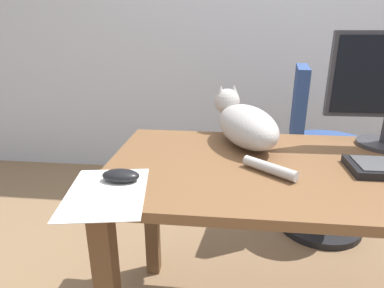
# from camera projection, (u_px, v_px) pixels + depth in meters

# --- Properties ---
(back_wall) EXTENTS (6.00, 0.04, 2.60)m
(back_wall) POSITION_uv_depth(u_px,v_px,m) (288.00, 3.00, 2.28)
(back_wall) COLOR silver
(back_wall) RESTS_ON ground_plane
(desk) EXTENTS (1.58, 0.68, 0.71)m
(desk) POSITION_uv_depth(u_px,v_px,m) (346.00, 195.00, 1.07)
(desk) COLOR brown
(desk) RESTS_ON ground_plane
(office_chair) EXTENTS (0.48, 0.48, 0.94)m
(office_chair) POSITION_uv_depth(u_px,v_px,m) (318.00, 162.00, 1.84)
(office_chair) COLOR black
(office_chair) RESTS_ON ground_plane
(cat) EXTENTS (0.30, 0.58, 0.20)m
(cat) POSITION_uv_depth(u_px,v_px,m) (244.00, 123.00, 1.23)
(cat) COLOR #B2ADA8
(cat) RESTS_ON desk
(computer_mouse) EXTENTS (0.11, 0.06, 0.04)m
(computer_mouse) POSITION_uv_depth(u_px,v_px,m) (121.00, 176.00, 0.94)
(computer_mouse) COLOR black
(computer_mouse) RESTS_ON desk
(paper_sheet) EXTENTS (0.26, 0.33, 0.00)m
(paper_sheet) POSITION_uv_depth(u_px,v_px,m) (106.00, 192.00, 0.88)
(paper_sheet) COLOR white
(paper_sheet) RESTS_ON desk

